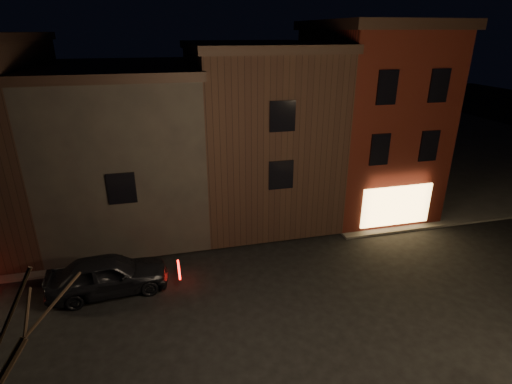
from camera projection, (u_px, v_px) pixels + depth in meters
ground at (284, 317)px, 15.11m from camera, size 120.00×120.00×0.00m
sidewalk_far_right at (422, 145)px, 37.56m from camera, size 30.00×30.00×0.12m
corner_building at (367, 117)px, 23.40m from camera, size 6.50×8.50×10.50m
row_building_a at (255, 128)px, 23.08m from camera, size 7.30×10.30×9.40m
row_building_b at (126, 145)px, 21.64m from camera, size 7.80×10.30×8.40m
parked_car_a at (108, 274)px, 16.34m from camera, size 4.90×2.28×1.62m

